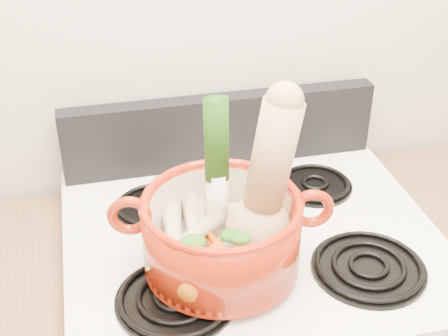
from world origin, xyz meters
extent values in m
cube|color=beige|center=(0.00, 1.75, 1.30)|extent=(3.50, 0.02, 2.60)
cube|color=white|center=(0.00, 1.40, 0.93)|extent=(0.78, 0.67, 0.03)
cube|color=black|center=(0.00, 1.70, 1.04)|extent=(0.76, 0.05, 0.18)
cylinder|color=black|center=(-0.19, 1.24, 0.96)|extent=(0.22, 0.22, 0.02)
cylinder|color=black|center=(0.19, 1.24, 0.96)|extent=(0.22, 0.22, 0.02)
cylinder|color=black|center=(-0.19, 1.54, 0.96)|extent=(0.17, 0.17, 0.02)
cylinder|color=black|center=(0.19, 1.54, 0.96)|extent=(0.17, 0.17, 0.02)
cylinder|color=#9F1F09|center=(-0.09, 1.30, 1.04)|extent=(0.34, 0.34, 0.15)
torus|color=#9F1F09|center=(-0.25, 1.33, 1.09)|extent=(0.08, 0.03, 0.08)
torus|color=#9F1F09|center=(0.08, 1.28, 1.09)|extent=(0.08, 0.03, 0.08)
cylinder|color=white|center=(-0.08, 1.36, 1.15)|extent=(0.05, 0.06, 0.30)
ellipsoid|color=#D5B883|center=(-0.06, 1.39, 1.02)|extent=(0.09, 0.07, 0.04)
cone|color=beige|center=(-0.13, 1.33, 1.02)|extent=(0.08, 0.21, 0.06)
cone|color=beige|center=(-0.18, 1.32, 1.03)|extent=(0.06, 0.21, 0.06)
cone|color=beige|center=(-0.13, 1.36, 1.03)|extent=(0.07, 0.21, 0.06)
cone|color=beige|center=(-0.16, 1.30, 1.04)|extent=(0.18, 0.13, 0.06)
cone|color=#CF4D0A|center=(-0.11, 1.28, 1.02)|extent=(0.05, 0.15, 0.04)
cone|color=#D7570A|center=(-0.13, 1.24, 1.02)|extent=(0.13, 0.16, 0.05)
cone|color=#C74709|center=(-0.10, 1.27, 1.03)|extent=(0.06, 0.16, 0.04)
camera|label=1|loc=(-0.30, 0.40, 1.76)|focal=50.00mm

